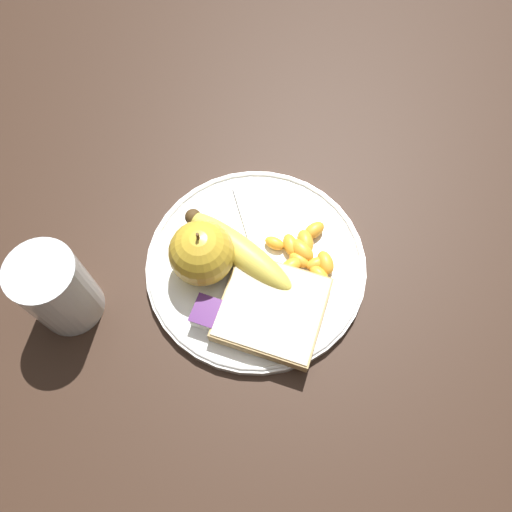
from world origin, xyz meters
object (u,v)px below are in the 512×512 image
object	(u,v)px
apple	(202,253)
bread_slice	(272,309)
banana	(237,250)
jam_packet	(212,315)
plate	(256,264)
fork	(259,258)
juice_glass	(58,291)

from	to	relation	value
apple	bread_slice	xyz separation A→B (m)	(0.09, -0.03, -0.03)
banana	jam_packet	distance (m)	0.08
plate	bread_slice	world-z (taller)	bread_slice
apple	bread_slice	size ratio (longest dim) A/B	0.73
banana	bread_slice	xyz separation A→B (m)	(0.06, -0.05, -0.01)
plate	fork	xyz separation A→B (m)	(0.00, 0.01, 0.01)
bread_slice	fork	bearing A→B (deg)	121.46
fork	banana	bearing A→B (deg)	-111.86
plate	bread_slice	bearing A→B (deg)	-54.66
jam_packet	apple	bearing A→B (deg)	119.52
plate	apple	distance (m)	0.07
plate	jam_packet	size ratio (longest dim) A/B	6.27
apple	banana	distance (m)	0.05
banana	bread_slice	size ratio (longest dim) A/B	1.39
bread_slice	banana	bearing A→B (deg)	138.82
apple	banana	bearing A→B (deg)	37.97
plate	jam_packet	xyz separation A→B (m)	(-0.02, -0.08, 0.01)
banana	fork	distance (m)	0.03
plate	fork	bearing A→B (deg)	79.93
bread_slice	fork	distance (m)	0.07
plate	apple	xyz separation A→B (m)	(-0.06, -0.02, 0.04)
fork	plate	bearing A→B (deg)	-44.70
plate	jam_packet	world-z (taller)	jam_packet
juice_glass	apple	world-z (taller)	juice_glass
apple	jam_packet	size ratio (longest dim) A/B	1.99
apple	fork	xyz separation A→B (m)	(0.06, 0.03, -0.04)
banana	plate	bearing A→B (deg)	-2.00
fork	apple	bearing A→B (deg)	-96.29
apple	banana	size ratio (longest dim) A/B	0.53
bread_slice	juice_glass	bearing A→B (deg)	-163.75
apple	banana	world-z (taller)	apple
juice_glass	fork	world-z (taller)	juice_glass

